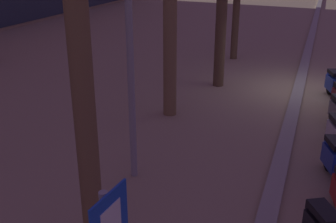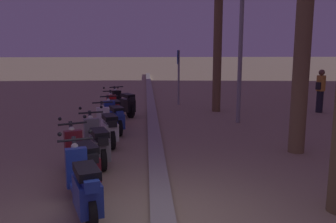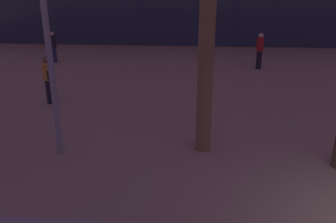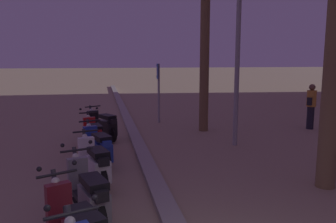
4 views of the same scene
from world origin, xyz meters
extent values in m
cylinder|color=black|center=(-9.27, -1.34, 0.26)|extent=(0.50, 0.35, 0.52)
cylinder|color=black|center=(-8.15, -0.69, 0.26)|extent=(0.50, 0.35, 0.52)
cube|color=black|center=(-8.75, -1.04, 0.32)|extent=(0.66, 0.54, 0.08)
cube|color=black|center=(-8.34, -0.80, 0.44)|extent=(0.75, 0.62, 0.44)
cube|color=black|center=(-8.32, -0.79, 0.79)|extent=(0.67, 0.56, 0.12)
cube|color=black|center=(-9.11, -1.25, 0.55)|extent=(0.29, 0.36, 0.66)
cube|color=black|center=(-9.27, -1.34, 0.55)|extent=(0.36, 0.30, 0.08)
cylinder|color=#333338|center=(-9.18, -1.29, 0.70)|extent=(0.28, 0.20, 0.69)
cylinder|color=black|center=(-9.11, -1.25, 1.02)|extent=(0.31, 0.50, 0.04)
sphere|color=white|center=(-9.20, -1.30, 0.88)|extent=(0.12, 0.12, 0.12)
cube|color=black|center=(-8.08, -0.65, 0.69)|extent=(0.31, 0.29, 0.16)
cylinder|color=black|center=(-7.97, -1.38, 0.26)|extent=(0.53, 0.21, 0.52)
cylinder|color=black|center=(-6.78, -1.11, 0.26)|extent=(0.53, 0.21, 0.52)
cube|color=red|center=(-7.43, -1.25, 0.32)|extent=(0.65, 0.41, 0.08)
cube|color=red|center=(-7.00, -1.15, 0.41)|extent=(0.73, 0.46, 0.42)
cube|color=black|center=(-6.98, -1.15, 0.75)|extent=(0.65, 0.43, 0.12)
cube|color=red|center=(-7.80, -1.34, 0.55)|extent=(0.21, 0.36, 0.66)
cube|color=red|center=(-7.97, -1.38, 0.55)|extent=(0.35, 0.23, 0.08)
cylinder|color=#333338|center=(-7.88, -1.36, 0.70)|extent=(0.29, 0.13, 0.69)
cylinder|color=black|center=(-7.80, -1.34, 1.02)|extent=(0.16, 0.55, 0.04)
sphere|color=white|center=(-7.90, -1.36, 0.88)|extent=(0.12, 0.12, 0.12)
cube|color=red|center=(-6.70, -1.09, 0.65)|extent=(0.28, 0.25, 0.16)
sphere|color=black|center=(-7.73, -1.57, 1.14)|extent=(0.07, 0.07, 0.07)
sphere|color=black|center=(-7.83, -1.10, 1.14)|extent=(0.07, 0.07, 0.07)
cylinder|color=black|center=(-6.59, -1.33, 0.26)|extent=(0.52, 0.27, 0.52)
cylinder|color=black|center=(-5.43, -0.91, 0.26)|extent=(0.52, 0.27, 0.52)
cube|color=#233D9E|center=(-6.06, -1.14, 0.32)|extent=(0.66, 0.47, 0.08)
cube|color=#233D9E|center=(-5.64, -0.99, 0.42)|extent=(0.75, 0.53, 0.43)
cube|color=black|center=(-5.62, -0.98, 0.77)|extent=(0.67, 0.48, 0.12)
cube|color=#233D9E|center=(-6.42, -1.27, 0.55)|extent=(0.25, 0.37, 0.66)
cube|color=#233D9E|center=(-6.59, -1.33, 0.55)|extent=(0.36, 0.26, 0.08)
cylinder|color=#333338|center=(-6.50, -1.29, 0.70)|extent=(0.29, 0.16, 0.69)
cylinder|color=black|center=(-6.42, -1.27, 1.02)|extent=(0.23, 0.54, 0.04)
sphere|color=white|center=(-6.51, -1.30, 0.88)|extent=(0.12, 0.12, 0.12)
cube|color=#233D9E|center=(-5.36, -0.89, 0.67)|extent=(0.29, 0.27, 0.16)
cylinder|color=black|center=(-5.33, -1.37, 0.26)|extent=(0.53, 0.25, 0.52)
cylinder|color=black|center=(-4.09, -0.99, 0.26)|extent=(0.53, 0.25, 0.52)
cube|color=black|center=(-4.76, -1.19, 0.32)|extent=(0.66, 0.44, 0.08)
cube|color=white|center=(-4.30, -1.05, 0.43)|extent=(0.74, 0.50, 0.43)
cube|color=black|center=(-4.29, -1.05, 0.77)|extent=(0.66, 0.46, 0.12)
cube|color=white|center=(-5.16, -1.31, 0.55)|extent=(0.23, 0.37, 0.66)
cube|color=white|center=(-5.33, -1.37, 0.55)|extent=(0.35, 0.25, 0.08)
cylinder|color=#333338|center=(-5.23, -1.34, 0.70)|extent=(0.29, 0.15, 0.69)
cylinder|color=black|center=(-5.16, -1.31, 1.02)|extent=(0.20, 0.55, 0.04)
sphere|color=white|center=(-5.25, -1.34, 0.88)|extent=(0.12, 0.12, 0.12)
cube|color=black|center=(-4.02, -0.97, 0.67)|extent=(0.29, 0.26, 0.16)
cylinder|color=black|center=(-3.77, -1.46, 0.26)|extent=(0.52, 0.26, 0.52)
cylinder|color=black|center=(-2.52, -1.04, 0.26)|extent=(0.52, 0.26, 0.52)
cube|color=black|center=(-3.19, -1.26, 0.32)|extent=(0.66, 0.46, 0.08)
cube|color=slate|center=(-2.73, -1.11, 0.41)|extent=(0.75, 0.52, 0.42)
cube|color=black|center=(-2.71, -1.10, 0.75)|extent=(0.66, 0.47, 0.12)
cube|color=slate|center=(-3.60, -1.40, 0.55)|extent=(0.24, 0.37, 0.66)
cube|color=slate|center=(-3.77, -1.46, 0.55)|extent=(0.35, 0.25, 0.08)
cylinder|color=#333338|center=(-3.67, -1.43, 0.70)|extent=(0.29, 0.16, 0.69)
cylinder|color=black|center=(-3.60, -1.40, 1.02)|extent=(0.22, 0.54, 0.04)
sphere|color=white|center=(-3.69, -1.43, 0.88)|extent=(0.12, 0.12, 0.12)
cube|color=black|center=(-2.44, -1.01, 0.65)|extent=(0.29, 0.27, 0.16)
sphere|color=black|center=(-3.50, -1.62, 1.14)|extent=(0.07, 0.07, 0.07)
sphere|color=black|center=(-3.66, -1.17, 1.14)|extent=(0.07, 0.07, 0.07)
cylinder|color=black|center=(-2.56, -1.65, 0.26)|extent=(0.51, 0.31, 0.52)
cylinder|color=black|center=(-1.35, -1.10, 0.26)|extent=(0.51, 0.31, 0.52)
cube|color=black|center=(-2.00, -1.40, 0.32)|extent=(0.66, 0.50, 0.08)
cube|color=maroon|center=(-1.55, -1.19, 0.42)|extent=(0.75, 0.57, 0.43)
cube|color=black|center=(-1.53, -1.19, 0.76)|extent=(0.67, 0.52, 0.12)
cube|color=maroon|center=(-2.39, -1.58, 0.55)|extent=(0.27, 0.37, 0.66)
cube|color=maroon|center=(-2.56, -1.65, 0.55)|extent=(0.36, 0.28, 0.08)
cylinder|color=#333338|center=(-2.46, -1.61, 0.70)|extent=(0.29, 0.18, 0.69)
cylinder|color=black|center=(-2.39, -1.58, 1.02)|extent=(0.27, 0.53, 0.04)
sphere|color=white|center=(-2.48, -1.62, 0.88)|extent=(0.12, 0.12, 0.12)
cube|color=black|center=(-1.28, -1.07, 0.66)|extent=(0.30, 0.28, 0.16)
sphere|color=black|center=(-2.27, -1.79, 1.14)|extent=(0.07, 0.07, 0.07)
sphere|color=black|center=(-2.47, -1.35, 1.14)|extent=(0.07, 0.07, 0.07)
cylinder|color=black|center=(-1.28, -1.34, 0.26)|extent=(0.52, 0.27, 0.52)
cylinder|color=black|center=(-0.04, -0.90, 0.26)|extent=(0.52, 0.27, 0.52)
cube|color=#233D9E|center=(-0.71, -1.14, 0.32)|extent=(0.66, 0.46, 0.08)
cube|color=#233D9E|center=(-0.24, -0.98, 0.44)|extent=(0.75, 0.53, 0.45)
cube|color=black|center=(-0.23, -0.97, 0.80)|extent=(0.67, 0.48, 0.12)
cube|color=#233D9E|center=(-1.11, -1.28, 0.55)|extent=(0.25, 0.37, 0.66)
cube|color=#233D9E|center=(-1.28, -1.34, 0.55)|extent=(0.36, 0.26, 0.08)
cylinder|color=#333338|center=(-1.19, -1.31, 0.70)|extent=(0.29, 0.16, 0.69)
cylinder|color=black|center=(-1.11, -1.28, 1.02)|extent=(0.22, 0.54, 0.04)
sphere|color=white|center=(-1.21, -1.32, 0.88)|extent=(0.12, 0.12, 0.12)
cube|color=#233D9E|center=(0.04, -0.88, 0.70)|extent=(0.29, 0.27, 0.16)
sphere|color=black|center=(-1.01, -1.50, 1.14)|extent=(0.07, 0.07, 0.07)
sphere|color=black|center=(-1.17, -1.05, 1.14)|extent=(0.07, 0.07, 0.07)
cylinder|color=#939399|center=(-11.17, 1.33, 1.20)|extent=(0.09, 0.09, 2.40)
cube|color=#1947B7|center=(-11.17, 1.27, 2.10)|extent=(0.60, 0.08, 0.60)
cube|color=white|center=(-11.18, 1.26, 2.10)|extent=(0.33, 0.04, 0.33)
cylinder|color=brown|center=(-9.32, 2.66, 3.02)|extent=(0.33, 0.33, 6.03)
cylinder|color=olive|center=(-3.57, 3.48, 2.99)|extent=(0.38, 0.38, 5.97)
cylinder|color=black|center=(-8.83, 6.65, 0.42)|extent=(0.26, 0.26, 0.85)
cylinder|color=gold|center=(-8.83, 6.65, 1.14)|extent=(0.34, 0.34, 0.60)
sphere|color=brown|center=(-8.83, 6.65, 1.56)|extent=(0.23, 0.23, 0.23)
cube|color=black|center=(-8.69, 6.48, 1.05)|extent=(0.20, 0.19, 0.28)
cylinder|color=#939399|center=(-7.11, 2.97, 2.92)|extent=(0.14, 0.14, 5.85)
camera|label=1|loc=(-14.01, -0.39, 4.51)|focal=43.65mm
camera|label=2|loc=(4.55, -0.14, 2.47)|focal=38.16mm
camera|label=3|loc=(-3.79, -4.78, 4.09)|focal=38.07mm
camera|label=4|loc=(2.26, -0.95, 2.58)|focal=36.05mm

